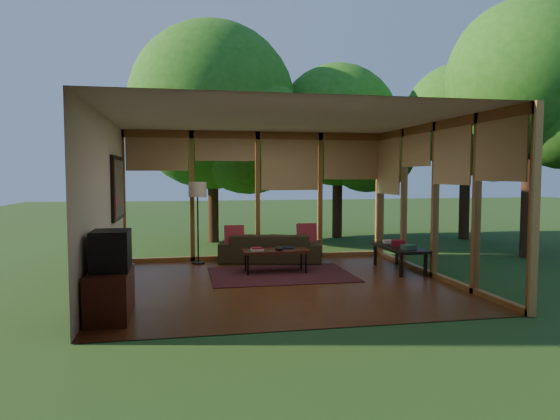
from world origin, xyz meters
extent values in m
plane|color=brown|center=(0.00, 0.00, 0.00)|extent=(5.50, 5.50, 0.00)
plane|color=silver|center=(0.00, 0.00, 2.70)|extent=(5.50, 5.50, 0.00)
cube|color=silver|center=(-2.75, 0.00, 1.35)|extent=(0.04, 5.00, 2.70)
cube|color=silver|center=(0.00, -2.50, 1.35)|extent=(5.50, 0.04, 2.70)
cube|color=#925F2D|center=(0.00, 2.50, 1.35)|extent=(5.50, 0.12, 2.70)
cube|color=#925F2D|center=(2.75, 0.00, 1.35)|extent=(0.12, 5.00, 2.70)
plane|color=#27481B|center=(8.00, 8.00, -0.01)|extent=(40.00, 40.00, 0.00)
cylinder|color=#392114|center=(-0.77, 5.48, 2.32)|extent=(0.28, 0.28, 4.65)
sphere|color=#1E5914|center=(-0.77, 5.48, 3.61)|extent=(4.42, 4.42, 4.42)
cylinder|color=#392114|center=(2.78, 5.75, 2.06)|extent=(0.28, 0.28, 4.12)
sphere|color=#1E5914|center=(2.78, 5.75, 3.20)|extent=(3.46, 3.46, 3.46)
cylinder|color=#392114|center=(5.65, 1.61, 2.49)|extent=(0.28, 0.28, 4.99)
sphere|color=#1E5914|center=(5.65, 1.61, 3.88)|extent=(3.28, 3.28, 3.28)
cylinder|color=#392114|center=(5.94, 4.73, 2.16)|extent=(0.28, 0.28, 4.32)
sphere|color=#1E5914|center=(5.94, 4.73, 3.36)|extent=(2.97, 2.97, 2.97)
cube|color=maroon|center=(0.14, 0.69, 0.01)|extent=(2.52, 1.78, 0.01)
imported|color=#332D19|center=(0.19, 2.00, 0.30)|extent=(2.19, 1.27, 0.60)
cube|color=maroon|center=(-0.56, 1.95, 0.57)|extent=(0.39, 0.21, 0.41)
cube|color=maroon|center=(0.94, 1.95, 0.58)|extent=(0.40, 0.21, 0.42)
cube|color=beige|center=(-0.27, 0.83, 0.44)|extent=(0.23, 0.18, 0.03)
cube|color=maroon|center=(-0.27, 0.83, 0.47)|extent=(0.19, 0.15, 0.03)
cube|color=black|center=(0.33, 0.96, 0.44)|extent=(0.25, 0.21, 0.03)
ellipsoid|color=black|center=(0.13, 0.78, 0.46)|extent=(0.16, 0.16, 0.07)
cube|color=#4A1E14|center=(-2.47, -1.56, 0.30)|extent=(0.50, 1.00, 0.60)
cube|color=black|center=(-2.45, -1.56, 0.85)|extent=(0.45, 0.55, 0.50)
cube|color=#355D4E|center=(2.40, 0.27, 0.50)|extent=(0.27, 0.22, 0.08)
cube|color=maroon|center=(2.40, 0.72, 0.51)|extent=(0.29, 0.25, 0.11)
cube|color=beige|center=(2.40, 1.12, 0.49)|extent=(0.23, 0.17, 0.06)
cylinder|color=black|center=(-1.27, 2.11, 0.01)|extent=(0.26, 0.26, 0.03)
cylinder|color=black|center=(-1.27, 2.11, 0.79)|extent=(0.03, 0.03, 1.52)
cylinder|color=beige|center=(-1.27, 2.11, 1.50)|extent=(0.36, 0.36, 0.30)
cube|color=#4A1E14|center=(0.08, 0.88, 0.40)|extent=(1.20, 0.50, 0.05)
cylinder|color=black|center=(-0.45, 0.70, 0.19)|extent=(0.03, 0.03, 0.38)
cylinder|color=black|center=(0.61, 0.70, 0.19)|extent=(0.03, 0.03, 0.38)
cylinder|color=black|center=(-0.45, 1.06, 0.19)|extent=(0.03, 0.03, 0.38)
cylinder|color=black|center=(0.61, 1.06, 0.19)|extent=(0.03, 0.03, 0.38)
cube|color=black|center=(2.40, 0.67, 0.43)|extent=(0.60, 1.40, 0.05)
cube|color=black|center=(2.17, 0.07, 0.20)|extent=(0.05, 0.05, 0.40)
cube|color=black|center=(2.63, 0.07, 0.20)|extent=(0.05, 0.05, 0.40)
cube|color=black|center=(2.17, 1.27, 0.20)|extent=(0.05, 0.05, 0.40)
cube|color=black|center=(2.63, 1.27, 0.20)|extent=(0.05, 0.05, 0.40)
cube|color=black|center=(-2.72, 1.40, 1.55)|extent=(0.05, 1.35, 1.15)
cube|color=#1B7976|center=(-2.69, 1.40, 1.55)|extent=(0.02, 1.20, 1.00)
camera|label=1|loc=(-1.56, -7.99, 1.78)|focal=32.00mm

